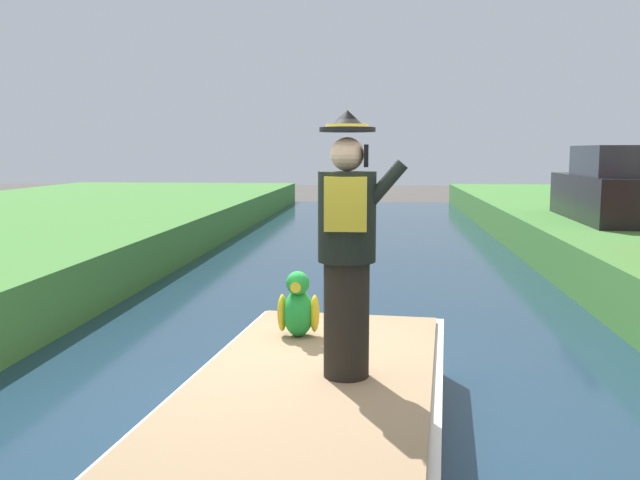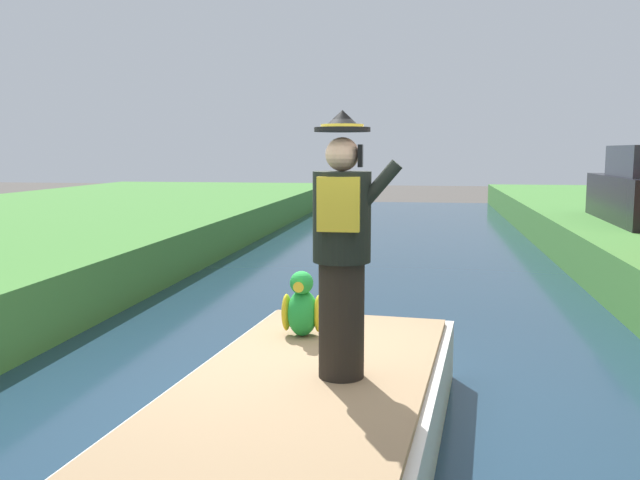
{
  "view_description": "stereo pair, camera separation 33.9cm",
  "coord_description": "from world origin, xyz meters",
  "px_view_note": "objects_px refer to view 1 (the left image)",
  "views": [
    {
      "loc": [
        0.48,
        -5.2,
        2.29
      ],
      "look_at": [
        0.0,
        -0.07,
        1.61
      ],
      "focal_mm": 38.12,
      "sensor_mm": 36.0,
      "label": 1
    },
    {
      "loc": [
        0.81,
        -5.15,
        2.29
      ],
      "look_at": [
        0.0,
        -0.07,
        1.61
      ],
      "focal_mm": 38.12,
      "sensor_mm": 36.0,
      "label": 2
    }
  ],
  "objects_px": {
    "boat": "(312,421)",
    "person_pirate": "(347,246)",
    "parrot_plush": "(298,308)",
    "parked_car_dark": "(617,189)"
  },
  "relations": [
    {
      "from": "person_pirate",
      "to": "parrot_plush",
      "type": "distance_m",
      "value": 1.3
    },
    {
      "from": "boat",
      "to": "person_pirate",
      "type": "height_order",
      "value": "person_pirate"
    },
    {
      "from": "person_pirate",
      "to": "parked_car_dark",
      "type": "height_order",
      "value": "person_pirate"
    },
    {
      "from": "person_pirate",
      "to": "parrot_plush",
      "type": "height_order",
      "value": "person_pirate"
    },
    {
      "from": "boat",
      "to": "person_pirate",
      "type": "xyz_separation_m",
      "value": [
        0.24,
        0.09,
        1.23
      ]
    },
    {
      "from": "parked_car_dark",
      "to": "parrot_plush",
      "type": "bearing_deg",
      "value": -122.29
    },
    {
      "from": "parked_car_dark",
      "to": "person_pirate",
      "type": "bearing_deg",
      "value": -117.33
    },
    {
      "from": "person_pirate",
      "to": "parrot_plush",
      "type": "bearing_deg",
      "value": 131.02
    },
    {
      "from": "person_pirate",
      "to": "parked_car_dark",
      "type": "xyz_separation_m",
      "value": [
        4.94,
        9.55,
        -0.12
      ]
    },
    {
      "from": "parrot_plush",
      "to": "parked_car_dark",
      "type": "height_order",
      "value": "parked_car_dark"
    }
  ]
}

